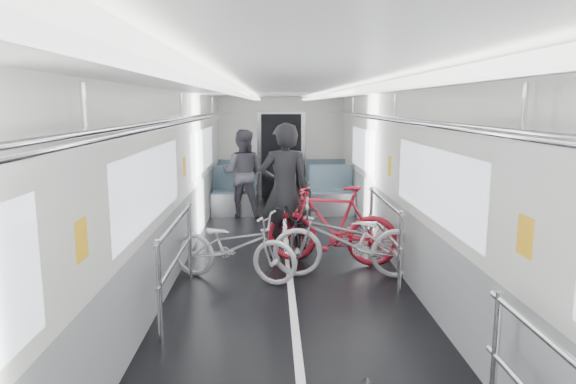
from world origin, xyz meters
name	(u,v)px	position (x,y,z in m)	size (l,w,h in m)	color
car_shell	(288,184)	(0.00, 1.78, 1.13)	(3.02, 14.01, 2.41)	black
bike_left_far	(234,246)	(-0.72, 1.04, 0.45)	(0.59, 1.70, 0.89)	#BCBBC1
bike_right_mid	(347,240)	(0.73, 1.09, 0.50)	(0.67, 1.92, 1.01)	#9D9EA2
bike_right_far	(332,225)	(0.61, 1.69, 0.56)	(0.53, 1.86, 1.12)	#A91426
bike_aisle	(301,231)	(0.19, 1.91, 0.42)	(0.56, 1.60, 0.84)	black
person_standing	(285,191)	(-0.04, 2.01, 0.99)	(0.72, 0.47, 1.97)	black
person_seated	(243,173)	(-0.81, 4.89, 0.87)	(0.85, 0.66, 1.74)	#2A282F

